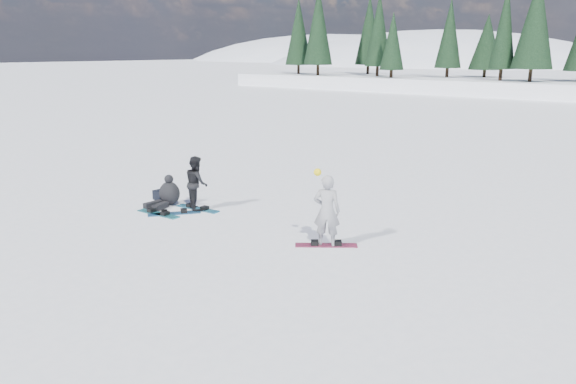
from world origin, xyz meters
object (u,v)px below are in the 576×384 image
object	(u,v)px
gear_bag	(160,195)
snowboarder_man	(196,183)
snowboarder_woman	(327,211)
snowboard_loose_a	(174,213)
seated_rider	(168,194)
snowboard_loose_c	(158,214)

from	to	relation	value
gear_bag	snowboarder_man	bearing A→B (deg)	-0.23
snowboarder_woman	snowboard_loose_a	xyz separation A→B (m)	(-5.01, -0.45, -0.88)
snowboarder_woman	seated_rider	size ratio (longest dim) A/B	1.65
snowboarder_man	snowboard_loose_a	bearing A→B (deg)	111.54
snowboarder_woman	snowboard_loose_a	distance (m)	5.11
snowboard_loose_c	snowboarder_woman	bearing A→B (deg)	5.05
seated_rider	snowboard_loose_a	bearing A→B (deg)	-38.40
snowboarder_man	snowboard_loose_a	world-z (taller)	snowboarder_man
snowboard_loose_a	snowboarder_woman	bearing A→B (deg)	-47.55
snowboard_loose_a	gear_bag	bearing A→B (deg)	100.67
snowboarder_woman	seated_rider	world-z (taller)	snowboarder_woman
gear_bag	snowboard_loose_a	world-z (taller)	gear_bag
snowboarder_man	snowboard_loose_a	xyz separation A→B (m)	(-0.15, -0.77, -0.79)
gear_bag	snowboard_loose_c	xyz separation A→B (m)	(1.22, -1.08, -0.14)
seated_rider	snowboarder_woman	bearing A→B (deg)	-7.84
snowboarder_woman	snowboard_loose_a	size ratio (longest dim) A/B	1.27
snowboarder_woman	gear_bag	bearing A→B (deg)	-30.09
gear_bag	snowboard_loose_c	size ratio (longest dim) A/B	0.30
snowboarder_woman	gear_bag	distance (m)	6.62
snowboarder_man	seated_rider	size ratio (longest dim) A/B	1.39
snowboarder_man	snowboarder_woman	bearing A→B (deg)	-151.04
seated_rider	gear_bag	world-z (taller)	seated_rider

